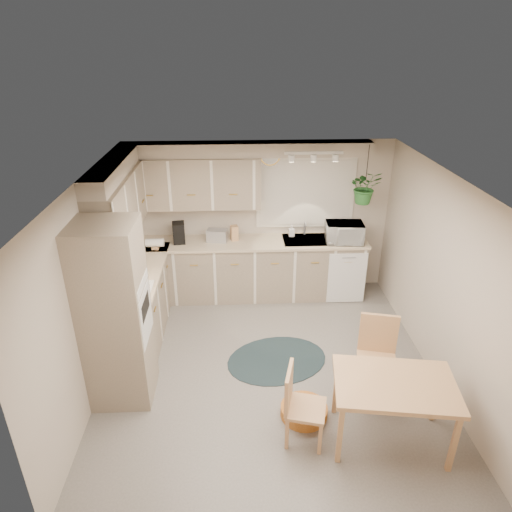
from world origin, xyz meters
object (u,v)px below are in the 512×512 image
chair_left (306,406)px  chair_back (377,361)px  microwave (344,231)px  dining_table (391,412)px  pet_bed (304,411)px  braided_rug (277,360)px

chair_left → chair_back: chair_back is taller
microwave → dining_table: bearing=-88.9°
pet_bed → chair_back: bearing=19.0°
chair_back → microwave: size_ratio=1.74×
dining_table → microwave: (0.12, 2.90, 0.76)m
braided_rug → pet_bed: bearing=-77.6°
dining_table → pet_bed: 0.93m
chair_back → braided_rug: bearing=-18.9°
braided_rug → dining_table: bearing=-52.4°
chair_left → pet_bed: chair_left is taller
microwave → pet_bed: bearing=-106.6°
chair_left → microwave: size_ratio=1.55×
braided_rug → pet_bed: pet_bed is taller
dining_table → microwave: 3.00m
chair_back → pet_bed: chair_back is taller
dining_table → microwave: size_ratio=2.12×
chair_back → braided_rug: 1.33m
pet_bed → dining_table: bearing=-24.1°
pet_bed → microwave: size_ratio=0.93×
chair_left → dining_table: bearing=101.2°
pet_bed → microwave: (0.92, 2.53, 1.07)m
pet_bed → microwave: bearing=70.0°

